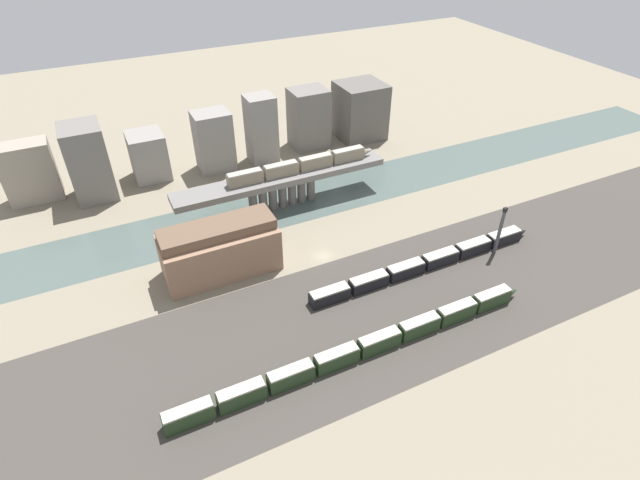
% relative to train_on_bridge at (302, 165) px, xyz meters
% --- Properties ---
extents(ground_plane, '(400.00, 400.00, 0.00)m').
position_rel_train_on_bridge_xyz_m(ground_plane, '(-6.63, -27.27, -12.23)').
color(ground_plane, gray).
extents(railbed_yard, '(280.00, 42.00, 0.01)m').
position_rel_train_on_bridge_xyz_m(railbed_yard, '(-6.63, -51.27, -12.23)').
color(railbed_yard, '#423D38').
rests_on(railbed_yard, ground).
extents(river_water, '(320.00, 21.65, 0.01)m').
position_rel_train_on_bridge_xyz_m(river_water, '(-6.63, 0.00, -12.23)').
color(river_water, '#4C5B56').
rests_on(river_water, ground).
extents(bridge, '(64.19, 8.38, 10.40)m').
position_rel_train_on_bridge_xyz_m(bridge, '(-6.63, -0.00, -4.18)').
color(bridge, slate).
rests_on(bridge, ground).
extents(train_on_bridge, '(46.40, 2.79, 3.74)m').
position_rel_train_on_bridge_xyz_m(train_on_bridge, '(0.00, 0.00, 0.00)').
color(train_on_bridge, gray).
rests_on(train_on_bridge, bridge).
extents(train_yard_near, '(83.06, 2.77, 4.07)m').
position_rel_train_on_bridge_xyz_m(train_yard_near, '(-13.94, -60.77, -10.23)').
color(train_yard_near, '#23381E').
rests_on(train_yard_near, ground).
extents(train_yard_mid, '(65.84, 3.15, 3.42)m').
position_rel_train_on_bridge_xyz_m(train_yard_mid, '(15.04, -43.12, -10.56)').
color(train_yard_mid, black).
rests_on(train_yard_mid, ground).
extents(warehouse_building, '(28.12, 12.34, 13.95)m').
position_rel_train_on_bridge_xyz_m(warehouse_building, '(-31.88, -21.35, -5.60)').
color(warehouse_building, '#937056').
rests_on(warehouse_building, ground).
extents(signal_tower, '(1.00, 0.90, 14.19)m').
position_rel_train_on_bridge_xyz_m(signal_tower, '(34.84, -45.83, -5.21)').
color(signal_tower, '#4C4C51').
rests_on(signal_tower, ground).
extents(city_block_far_left, '(14.73, 8.10, 18.34)m').
position_rel_train_on_bridge_xyz_m(city_block_far_left, '(-72.76, 36.54, -3.06)').
color(city_block_far_left, gray).
rests_on(city_block_far_left, ground).
extents(city_block_left, '(11.51, 13.16, 22.96)m').
position_rel_train_on_bridge_xyz_m(city_block_left, '(-56.09, 30.73, -0.75)').
color(city_block_left, slate).
rests_on(city_block_left, ground).
extents(city_block_center, '(11.01, 11.89, 15.16)m').
position_rel_train_on_bridge_xyz_m(city_block_center, '(-38.47, 35.35, -4.65)').
color(city_block_center, gray).
rests_on(city_block_center, ground).
extents(city_block_right, '(11.70, 9.67, 19.73)m').
position_rel_train_on_bridge_xyz_m(city_block_right, '(-17.57, 31.94, -2.37)').
color(city_block_right, gray).
rests_on(city_block_right, ground).
extents(city_block_far_right, '(9.26, 8.67, 23.01)m').
position_rel_train_on_bridge_xyz_m(city_block_far_right, '(-1.41, 30.41, -0.73)').
color(city_block_far_right, gray).
rests_on(city_block_far_right, ground).
extents(city_block_tall, '(12.85, 10.88, 20.89)m').
position_rel_train_on_bridge_xyz_m(city_block_tall, '(17.92, 34.15, -1.79)').
color(city_block_tall, slate).
rests_on(city_block_tall, ground).
extents(city_block_low, '(16.39, 15.56, 20.23)m').
position_rel_train_on_bridge_xyz_m(city_block_low, '(38.27, 32.98, -2.12)').
color(city_block_low, '#605B56').
rests_on(city_block_low, ground).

